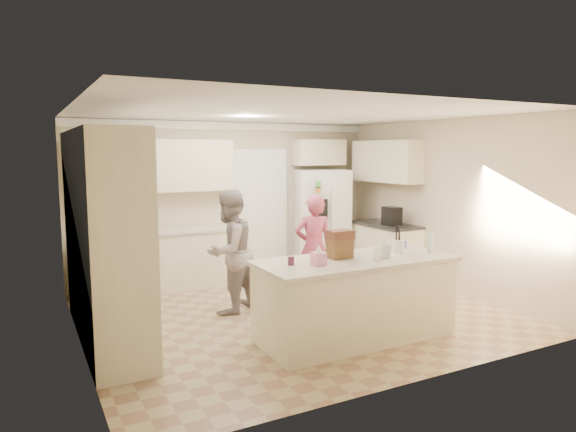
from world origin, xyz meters
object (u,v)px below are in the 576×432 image
island_base (355,300)px  teen_girl (314,247)px  dollhouse_body (340,249)px  tissue_box (319,259)px  coffee_maker (392,216)px  utensil_crock (398,246)px  refrigerator (321,221)px  teen_boy (229,251)px

island_base → teen_girl: bearing=76.5°
dollhouse_body → tissue_box: bearing=-153.4°
coffee_maker → island_base: 2.87m
coffee_maker → dollhouse_body: bearing=-140.7°
utensil_crock → dollhouse_body: size_ratio=0.58×
coffee_maker → island_base: coffee_maker is taller
coffee_maker → tissue_box: 3.28m
refrigerator → utensil_crock: 3.06m
teen_girl → utensil_crock: bearing=119.8°
tissue_box → teen_girl: (0.93, 1.67, -0.24)m
refrigerator → teen_girl: bearing=-107.8°
utensil_crock → teen_boy: (-1.56, 1.52, -0.18)m
dollhouse_body → teen_boy: size_ratio=0.16×
dollhouse_body → utensil_crock: bearing=-3.6°
teen_boy → teen_girl: 1.29m
island_base → teen_girl: (0.38, 1.57, 0.31)m
utensil_crock → coffee_maker: bearing=52.9°
coffee_maker → dollhouse_body: size_ratio=1.15×
utensil_crock → teen_boy: teen_boy is taller
island_base → utensil_crock: (0.65, 0.05, 0.56)m
utensil_crock → tissue_box: (-1.20, -0.15, -0.00)m
refrigerator → coffee_maker: refrigerator is taller
tissue_box → teen_boy: (-0.36, 1.67, -0.18)m
utensil_crock → teen_girl: 1.56m
refrigerator → utensil_crock: bearing=-86.8°
teen_girl → refrigerator: bearing=-105.4°
refrigerator → tissue_box: refrigerator is taller
utensil_crock → dollhouse_body: bearing=176.4°
coffee_maker → tissue_box: bearing=-142.4°
dollhouse_body → teen_girl: bearing=70.3°
island_base → dollhouse_body: 0.62m
utensil_crock → tissue_box: bearing=-172.9°
island_base → teen_girl: 1.64m
tissue_box → utensil_crock: bearing=7.1°
tissue_box → teen_boy: bearing=102.1°
refrigerator → teen_girl: refrigerator is taller
dollhouse_body → teen_boy: teen_boy is taller
island_base → teen_boy: teen_boy is taller
tissue_box → dollhouse_body: 0.45m
utensil_crock → teen_girl: teen_girl is taller
tissue_box → teen_boy: 1.72m
dollhouse_body → teen_boy: (-0.76, 1.47, -0.22)m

